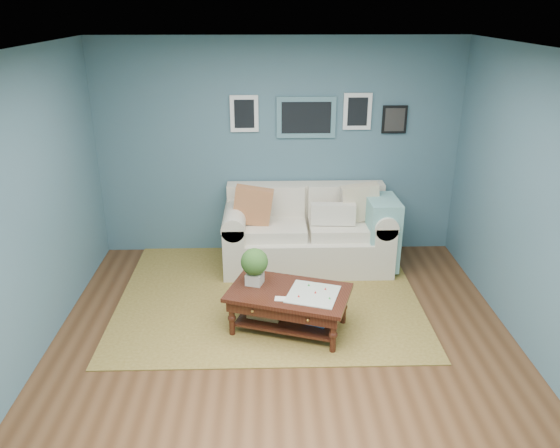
{
  "coord_description": "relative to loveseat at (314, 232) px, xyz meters",
  "views": [
    {
      "loc": [
        -0.16,
        -4.13,
        3.04
      ],
      "look_at": [
        -0.02,
        1.0,
        0.96
      ],
      "focal_mm": 35.0,
      "sensor_mm": 36.0,
      "label": 1
    }
  ],
  "objects": [
    {
      "name": "room_shell",
      "position": [
        -0.42,
        -1.97,
        0.93
      ],
      "size": [
        5.0,
        5.02,
        2.7
      ],
      "color": "brown",
      "rests_on": "ground"
    },
    {
      "name": "area_rug",
      "position": [
        -0.57,
        -0.81,
        -0.43
      ],
      "size": [
        3.28,
        2.62,
        0.01
      ],
      "primitive_type": "cube",
      "color": "brown",
      "rests_on": "ground"
    },
    {
      "name": "loveseat",
      "position": [
        0.0,
        0.0,
        0.0
      ],
      "size": [
        2.07,
        0.94,
        1.06
      ],
      "color": "beige",
      "rests_on": "ground"
    },
    {
      "name": "coffee_table",
      "position": [
        -0.43,
        -1.46,
        -0.07
      ],
      "size": [
        1.31,
        1.01,
        0.81
      ],
      "rotation": [
        0.0,
        0.0,
        -0.32
      ],
      "color": "black",
      "rests_on": "ground"
    }
  ]
}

